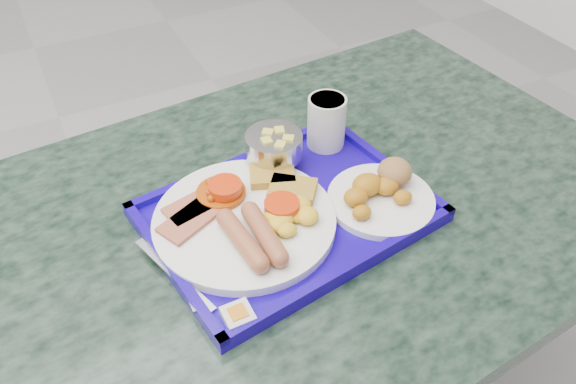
% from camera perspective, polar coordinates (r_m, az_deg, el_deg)
% --- Properties ---
extents(table, '(1.17, 0.84, 0.69)m').
position_cam_1_polar(table, '(1.02, 1.65, -8.22)').
color(table, slate).
rests_on(table, floor).
extents(tray, '(0.45, 0.35, 0.02)m').
position_cam_1_polar(tray, '(0.86, 0.00, -2.25)').
color(tray, '#160395').
rests_on(tray, table).
extents(main_plate, '(0.27, 0.27, 0.04)m').
position_cam_1_polar(main_plate, '(0.83, -3.88, -2.50)').
color(main_plate, white).
rests_on(main_plate, tray).
extents(bread_plate, '(0.17, 0.17, 0.05)m').
position_cam_1_polar(bread_plate, '(0.88, 9.45, 0.02)').
color(bread_plate, white).
rests_on(bread_plate, tray).
extents(fruit_bowl, '(0.09, 0.09, 0.07)m').
position_cam_1_polar(fruit_bowl, '(0.91, -1.43, 4.70)').
color(fruit_bowl, '#B5B5B7').
rests_on(fruit_bowl, tray).
extents(juice_cup, '(0.07, 0.07, 0.09)m').
position_cam_1_polar(juice_cup, '(0.96, 3.93, 7.26)').
color(juice_cup, silver).
rests_on(juice_cup, tray).
extents(spoon, '(0.03, 0.18, 0.01)m').
position_cam_1_polar(spoon, '(0.82, -12.37, -4.97)').
color(spoon, '#B5B5B7').
rests_on(spoon, tray).
extents(knife, '(0.06, 0.17, 0.00)m').
position_cam_1_polar(knife, '(0.79, -11.53, -8.16)').
color(knife, '#B5B5B7').
rests_on(knife, tray).
extents(jam_packet, '(0.04, 0.04, 0.01)m').
position_cam_1_polar(jam_packet, '(0.72, -5.10, -12.38)').
color(jam_packet, silver).
rests_on(jam_packet, tray).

